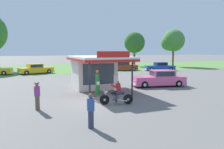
# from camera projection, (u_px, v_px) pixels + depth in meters

# --- Properties ---
(ground_plane) EXTENTS (300.00, 300.00, 0.00)m
(ground_plane) POSITION_uv_depth(u_px,v_px,m) (93.00, 102.00, 14.61)
(ground_plane) COLOR slate
(grass_verge_strip) EXTENTS (120.00, 24.00, 0.01)m
(grass_verge_strip) POSITION_uv_depth(u_px,v_px,m) (50.00, 68.00, 42.30)
(grass_verge_strip) COLOR #56843D
(grass_verge_strip) RESTS_ON ground
(service_station_kiosk) EXTENTS (4.27, 7.15, 3.45)m
(service_station_kiosk) POSITION_uv_depth(u_px,v_px,m) (94.00, 70.00, 19.65)
(service_station_kiosk) COLOR silver
(service_station_kiosk) RESTS_ON ground
(gas_pump_nearside) EXTENTS (0.44, 0.44, 2.03)m
(gas_pump_nearside) POSITION_uv_depth(u_px,v_px,m) (97.00, 84.00, 16.40)
(gas_pump_nearside) COLOR slate
(gas_pump_nearside) RESTS_ON ground
(gas_pump_offside) EXTENTS (0.44, 0.44, 1.86)m
(gas_pump_offside) POSITION_uv_depth(u_px,v_px,m) (116.00, 84.00, 16.97)
(gas_pump_offside) COLOR slate
(gas_pump_offside) RESTS_ON ground
(motorcycle_with_rider) EXTENTS (2.13, 0.87, 1.58)m
(motorcycle_with_rider) POSITION_uv_depth(u_px,v_px,m) (117.00, 94.00, 13.85)
(motorcycle_with_rider) COLOR black
(motorcycle_with_rider) RESTS_ON ground
(featured_classic_sedan) EXTENTS (5.47, 2.81, 1.59)m
(featured_classic_sedan) POSITION_uv_depth(u_px,v_px,m) (159.00, 79.00, 20.97)
(featured_classic_sedan) COLOR #E55993
(featured_classic_sedan) RESTS_ON ground
(parked_car_back_row_far_right) EXTENTS (5.63, 2.93, 1.49)m
(parked_car_back_row_far_right) POSITION_uv_depth(u_px,v_px,m) (160.00, 67.00, 37.76)
(parked_car_back_row_far_right) COLOR #19479E
(parked_car_back_row_far_right) RESTS_ON ground
(parked_car_back_row_far_left) EXTENTS (5.12, 3.16, 1.47)m
(parked_car_back_row_far_left) POSITION_uv_depth(u_px,v_px,m) (88.00, 69.00, 33.41)
(parked_car_back_row_far_left) COLOR red
(parked_car_back_row_far_left) RESTS_ON ground
(parked_car_second_row_spare) EXTENTS (5.45, 3.22, 1.51)m
(parked_car_second_row_spare) POSITION_uv_depth(u_px,v_px,m) (36.00, 69.00, 32.56)
(parked_car_second_row_spare) COLOR gold
(parked_car_second_row_spare) RESTS_ON ground
(parked_car_back_row_right) EXTENTS (5.53, 2.75, 1.56)m
(parked_car_back_row_right) POSITION_uv_depth(u_px,v_px,m) (123.00, 66.00, 38.12)
(parked_car_back_row_right) COLOR #993819
(parked_car_back_row_right) RESTS_ON ground
(bystander_admiring_sedan) EXTENTS (0.34, 0.34, 1.60)m
(bystander_admiring_sedan) POSITION_uv_depth(u_px,v_px,m) (91.00, 110.00, 9.53)
(bystander_admiring_sedan) COLOR #2D3351
(bystander_admiring_sedan) RESTS_ON ground
(bystander_standing_back_lot) EXTENTS (0.36, 0.36, 1.66)m
(bystander_standing_back_lot) POSITION_uv_depth(u_px,v_px,m) (37.00, 95.00, 12.47)
(bystander_standing_back_lot) COLOR brown
(bystander_standing_back_lot) RESTS_ON ground
(tree_oak_centre) EXTENTS (4.74, 4.74, 7.75)m
(tree_oak_centre) POSITION_uv_depth(u_px,v_px,m) (134.00, 43.00, 48.56)
(tree_oak_centre) COLOR brown
(tree_oak_centre) RESTS_ON ground
(tree_oak_right) EXTENTS (5.12, 4.90, 8.24)m
(tree_oak_right) POSITION_uv_depth(u_px,v_px,m) (172.00, 41.00, 47.49)
(tree_oak_right) COLOR brown
(tree_oak_right) RESTS_ON ground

